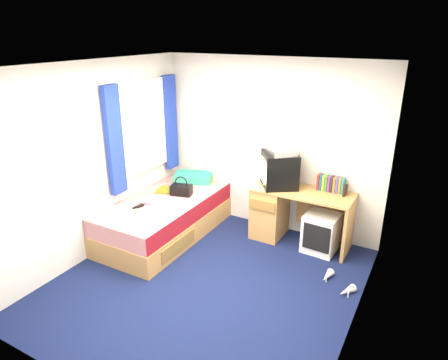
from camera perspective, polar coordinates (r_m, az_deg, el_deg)
The scene contains 20 objects.
ground at distance 4.72m, azimuth -2.50°, elevation -14.46°, with size 3.40×3.40×0.00m, color #0C1438.
room_shell at distance 4.06m, azimuth -2.82°, elevation 2.50°, with size 3.40×3.40×3.40m.
bed at distance 5.63m, azimuth -8.39°, elevation -5.31°, with size 1.01×2.00×0.54m.
pillow at distance 6.10m, azimuth -4.40°, elevation 0.37°, with size 0.56×0.35×0.12m, color #1A75AD.
desk at distance 5.52m, azimuth 8.30°, elevation -4.28°, with size 1.30×0.55×0.75m.
storage_cube at distance 5.36m, azimuth 13.70°, elevation -7.30°, with size 0.41×0.41×0.51m, color white.
crt_tv at distance 5.33m, azimuth 7.89°, elevation 1.49°, with size 0.62×0.62×0.46m.
vcr at distance 5.24m, azimuth 8.08°, elevation 4.31°, with size 0.44×0.32×0.08m, color #B5B5B7.
book_row at distance 5.34m, azimuth 15.02°, elevation -0.51°, with size 0.34×0.13×0.20m.
picture_frame at distance 5.25m, azimuth 16.93°, elevation -1.41°, with size 0.02×0.12×0.14m, color black.
pink_water_bottle at distance 5.24m, azimuth 9.99°, elevation -0.42°, with size 0.07×0.07×0.21m, color #C51B64.
aerosol_can at distance 5.32m, azimuth 9.74°, elevation -0.16°, with size 0.05×0.05×0.20m, color white.
handbag at distance 5.61m, azimuth -6.11°, elevation -1.35°, with size 0.32×0.23×0.27m.
towel at distance 5.08m, azimuth -8.70°, elevation -4.26°, with size 0.32×0.26×0.11m, color silver.
magazine at distance 5.82m, azimuth -8.50°, elevation -1.41°, with size 0.21×0.28×0.01m, color gold.
water_bottle at distance 5.42m, azimuth -11.25°, elevation -2.97°, with size 0.07×0.07×0.20m, color white.
colour_swatch_fan at distance 5.20m, azimuth -11.96°, elevation -4.47°, with size 0.22×0.06×0.01m, color gold.
remote_control at distance 5.34m, azimuth -12.14°, elevation -3.74°, with size 0.05×0.16×0.02m, color black.
window_assembly at distance 5.66m, azimuth -11.41°, elevation 7.04°, with size 0.11×1.42×1.40m.
white_heels at distance 4.81m, azimuth 15.78°, elevation -14.03°, with size 0.42×0.40×0.09m.
Camera 1 is at (2.05, -3.26, 2.73)m, focal length 32.00 mm.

